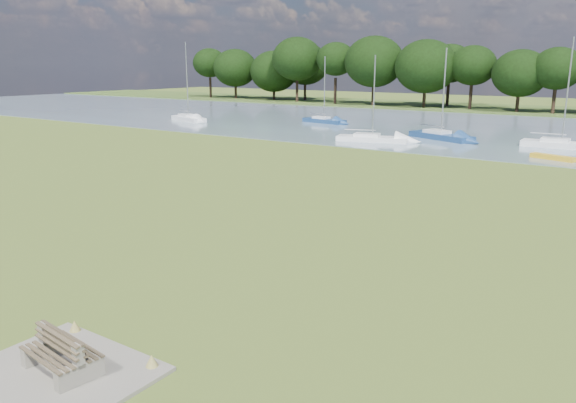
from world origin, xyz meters
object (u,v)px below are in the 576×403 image
Objects in this scene: sailboat_5 at (561,142)px; sailboat_7 at (188,117)px; kayak at (553,157)px; sailboat_4 at (440,134)px; bench_pair at (61,354)px; sailboat_2 at (372,137)px; sailboat_8 at (324,119)px.

sailboat_5 is 0.96× the size of sailboat_7.
sailboat_7 is (-43.33, 5.87, 0.34)m from kayak.
bench_pair is at bearing -57.18° from sailboat_4.
bench_pair is at bearing -29.15° from sailboat_7.
sailboat_7 reaches higher than kayak.
sailboat_5 is 42.77m from sailboat_7.
sailboat_7 reaches higher than sailboat_5.
sailboat_8 is (-12.18, 11.84, 0.03)m from sailboat_2.
sailboat_5 reaches higher than sailboat_4.
sailboat_4 is at bearing 32.14° from sailboat_2.
bench_pair reaches higher than kayak.
sailboat_5 is 28.16m from sailboat_8.
sailboat_4 is 18.23m from sailboat_8.
sailboat_4 is at bearing -11.35° from sailboat_8.
kayak is 15.89m from sailboat_2.
sailboat_4 is 32.29m from sailboat_7.
sailboat_7 is 17.07m from sailboat_8.
sailboat_2 reaches higher than kayak.
sailboat_8 is at bearing 120.91° from sailboat_2.
sailboat_5 is (10.48, 0.29, -0.00)m from sailboat_4.
sailboat_2 is 0.99× the size of sailboat_8.
sailboat_4 is 0.92× the size of sailboat_5.
sailboat_2 is 16.99m from sailboat_8.
sailboat_4 is 1.08× the size of sailboat_8.
sailboat_2 is 0.85× the size of sailboat_5.
bench_pair is 0.24× the size of sailboat_4.
sailboat_7 reaches higher than sailboat_8.
sailboat_2 is at bearing -33.87° from sailboat_8.
sailboat_7 reaches higher than sailboat_4.
sailboat_2 is 0.92× the size of sailboat_4.
sailboat_4 is (-6.95, 45.64, 0.02)m from bench_pair.
sailboat_5 is at bearing 113.77° from kayak.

